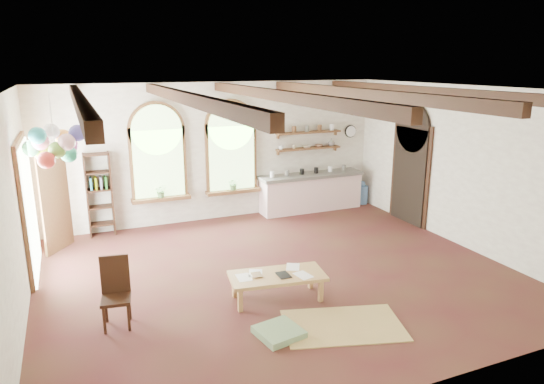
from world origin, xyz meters
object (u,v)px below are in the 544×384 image
coffee_table (277,277)px  balloon_cluster (55,144)px  kitchen_counter (311,192)px  side_chair (117,307)px

coffee_table → balloon_cluster: (-3.00, 2.03, 1.98)m
coffee_table → balloon_cluster: size_ratio=1.35×
balloon_cluster → kitchen_counter: bearing=19.8°
side_chair → balloon_cluster: (-0.60, 1.88, 2.06)m
kitchen_counter → coffee_table: (-2.70, -4.08, -0.10)m
coffee_table → balloon_cluster: 4.13m
coffee_table → balloon_cluster: balloon_cluster is taller
kitchen_counter → coffee_table: 4.90m
side_chair → kitchen_counter: bearing=37.7°
balloon_cluster → coffee_table: bearing=-34.1°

